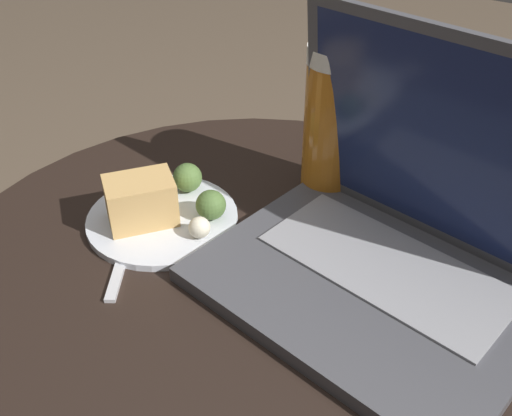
% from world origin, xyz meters
% --- Properties ---
extents(table, '(0.76, 0.76, 0.53)m').
position_xyz_m(table, '(0.00, 0.00, 0.39)').
color(table, '#9E9EA3').
rests_on(table, ground_plane).
extents(laptop, '(0.38, 0.31, 0.27)m').
position_xyz_m(laptop, '(0.13, 0.08, 0.58)').
color(laptop, '#47474C').
rests_on(laptop, table).
extents(beer_glass, '(0.07, 0.07, 0.20)m').
position_xyz_m(beer_glass, '(-0.01, 0.20, 0.63)').
color(beer_glass, '#C6701E').
rests_on(beer_glass, table).
extents(snack_plate, '(0.19, 0.19, 0.07)m').
position_xyz_m(snack_plate, '(-0.15, 0.02, 0.55)').
color(snack_plate, silver).
rests_on(snack_plate, table).
extents(fork, '(0.12, 0.16, 0.00)m').
position_xyz_m(fork, '(-0.16, -0.03, 0.53)').
color(fork, silver).
rests_on(fork, table).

